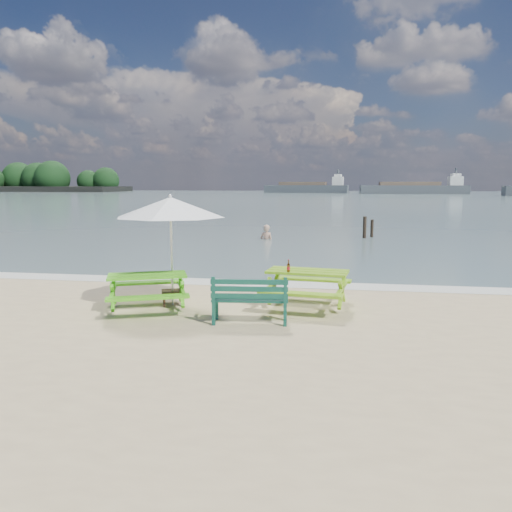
% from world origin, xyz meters
% --- Properties ---
extents(sea, '(300.00, 300.00, 0.00)m').
position_xyz_m(sea, '(0.00, 85.00, 0.00)').
color(sea, slate).
rests_on(sea, ground).
extents(foam_strip, '(22.00, 0.90, 0.01)m').
position_xyz_m(foam_strip, '(0.00, 4.60, 0.01)').
color(foam_strip, silver).
rests_on(foam_strip, ground).
extents(picnic_table_left, '(2.21, 2.31, 0.79)m').
position_xyz_m(picnic_table_left, '(-1.57, 1.39, 0.38)').
color(picnic_table_left, '#4DB41B').
rests_on(picnic_table_left, ground).
extents(picnic_table_right, '(1.98, 2.15, 0.83)m').
position_xyz_m(picnic_table_right, '(1.81, 2.18, 0.40)').
color(picnic_table_right, '#74A919').
rests_on(picnic_table_right, ground).
extents(park_bench, '(1.52, 0.65, 0.91)m').
position_xyz_m(park_bench, '(0.77, 0.78, 0.28)').
color(park_bench, '#0F4134').
rests_on(park_bench, ground).
extents(side_table, '(0.63, 0.63, 0.32)m').
position_xyz_m(side_table, '(-1.20, 1.96, 0.17)').
color(side_table, brown).
rests_on(side_table, ground).
extents(patio_umbrella, '(3.16, 3.16, 2.42)m').
position_xyz_m(patio_umbrella, '(-1.20, 1.96, 2.20)').
color(patio_umbrella, silver).
rests_on(patio_umbrella, ground).
extents(beer_bottle, '(0.07, 0.07, 0.27)m').
position_xyz_m(beer_bottle, '(1.41, 1.92, 0.92)').
color(beer_bottle, brown).
rests_on(beer_bottle, picnic_table_right).
extents(swimmer, '(0.80, 0.65, 1.89)m').
position_xyz_m(swimmer, '(-0.93, 15.48, -0.24)').
color(swimmer, tan).
rests_on(swimmer, ground).
extents(mooring_pilings, '(0.57, 0.77, 1.29)m').
position_xyz_m(mooring_pilings, '(3.98, 16.84, 0.40)').
color(mooring_pilings, black).
rests_on(mooring_pilings, ground).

